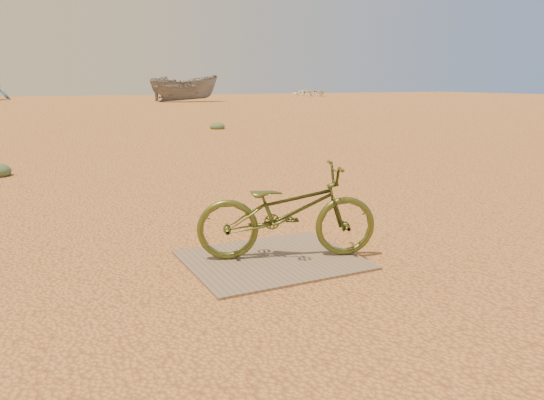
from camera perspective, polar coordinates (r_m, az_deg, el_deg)
name	(u,v)px	position (r m, az deg, el deg)	size (l,w,h in m)	color
ground	(216,260)	(4.83, -6.04, -6.40)	(120.00, 120.00, 0.00)	#CB8943
plywood_board	(272,260)	(4.77, 0.00, -6.43)	(1.49, 1.25, 0.02)	#7A6052
bicycle	(287,211)	(4.70, 1.62, -1.23)	(0.56, 1.60, 0.84)	#495220
boat_mid_right	(185,88)	(43.11, -9.39, 11.75)	(2.01, 5.34, 2.07)	slate
boat_far_right	(311,92)	(59.84, 4.25, 11.52)	(3.13, 4.38, 0.91)	white
kale_b	(217,129)	(18.18, -5.89, 7.61)	(0.52, 0.52, 0.28)	#566E48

